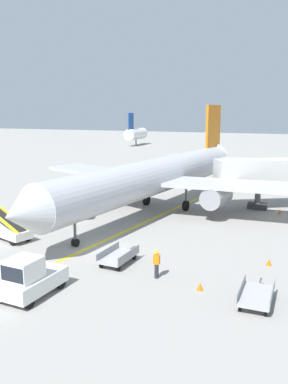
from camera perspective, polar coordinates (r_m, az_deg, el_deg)
name	(u,v)px	position (r m, az deg, el deg)	size (l,w,h in m)	color
ground_plane	(100,248)	(28.55, -6.34, -7.90)	(300.00, 300.00, 0.00)	gray
taxi_line_yellow	(131,229)	(32.75, -1.93, -5.26)	(0.30, 80.00, 0.01)	yellow
airliner	(159,176)	(37.89, 2.09, 2.35)	(28.20, 35.23, 10.10)	#B2B5BA
pushback_tug	(30,278)	(21.89, -15.91, -11.69)	(2.16, 3.73, 2.20)	silver
baggage_tug_near_wing	(107,194)	(41.90, -5.28, -0.27)	(2.64, 2.58, 2.10)	silver
belt_loader_forward_hold	(83,206)	(37.41, -8.70, -2.02)	(3.34, 5.04, 2.59)	silver
belt_loader_aft_hold	(9,229)	(31.68, -18.70, -5.01)	(5.15, 2.69, 2.59)	silver
baggage_cart_loaded	(118,256)	(25.51, -3.67, -9.14)	(1.76, 3.81, 0.94)	#A5A5A8
baggage_cart_empty_trailing	(256,295)	(21.29, 15.65, -13.92)	(1.60, 3.77, 0.94)	#A5A5A8
ground_crew_marshaller	(157,263)	(23.25, 1.81, -10.05)	(0.36, 0.24, 1.70)	#26262D
safety_cone_nose_left	(269,262)	(26.42, 17.34, -9.49)	(0.36, 0.36, 0.44)	orange
safety_cone_nose_right	(280,211)	(39.49, 18.74, -2.63)	(0.36, 0.36, 0.44)	orange
safety_cone_wingtip_left	(200,286)	(22.25, 7.96, -13.13)	(0.36, 0.36, 0.44)	orange
distant_aircraft_far_left	(136,134)	(111.13, -1.17, 8.31)	(3.00, 10.10, 8.80)	silver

